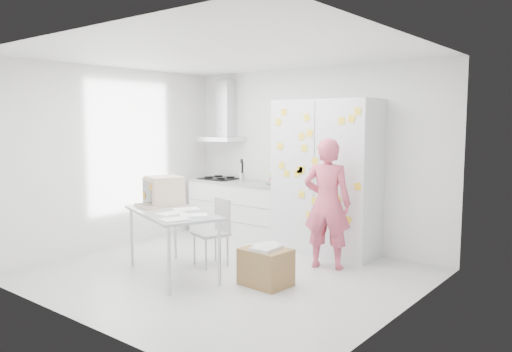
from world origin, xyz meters
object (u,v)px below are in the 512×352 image
Objects in this scene: desk at (166,200)px; chair at (215,228)px; cardboard_box at (266,266)px; person at (327,203)px.

desk is 0.75m from chair.
cardboard_box is (1.41, 0.26, -0.67)m from desk.
person reaches higher than desk.
person is 1.23m from cardboard_box.
person is 2.07m from desk.
desk is (-1.60, -1.31, 0.05)m from person.
desk is at bearing 21.15° from person.
chair is (-1.22, -0.80, -0.35)m from person.
chair is 1.56× the size of cardboard_box.
cardboard_box is at bearing 61.65° from person.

